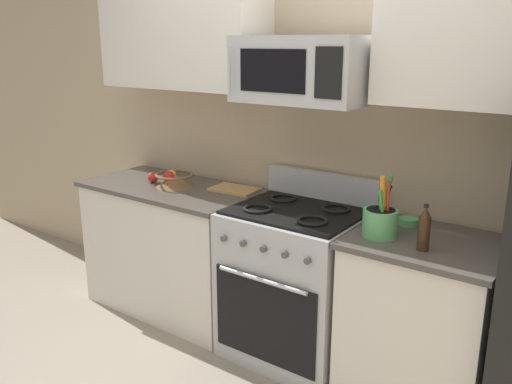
# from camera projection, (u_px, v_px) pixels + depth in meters

# --- Properties ---
(wall_back) EXTENTS (8.00, 0.10, 2.60)m
(wall_back) POSITION_uv_depth(u_px,v_px,m) (332.00, 136.00, 3.30)
(wall_back) COLOR tan
(wall_back) RESTS_ON ground
(counter_left) EXTENTS (1.25, 0.65, 0.91)m
(counter_left) POSITION_uv_depth(u_px,v_px,m) (173.00, 247.00, 3.79)
(counter_left) COLOR silver
(counter_left) RESTS_ON ground
(range_oven) EXTENTS (0.76, 0.69, 1.09)m
(range_oven) POSITION_uv_depth(u_px,v_px,m) (295.00, 282.00, 3.22)
(range_oven) COLOR #B2B5BA
(range_oven) RESTS_ON ground
(counter_right) EXTENTS (0.75, 0.65, 0.91)m
(counter_right) POSITION_uv_depth(u_px,v_px,m) (421.00, 322.00, 2.79)
(counter_right) COLOR silver
(counter_right) RESTS_ON ground
(microwave) EXTENTS (0.74, 0.44, 0.36)m
(microwave) POSITION_uv_depth(u_px,v_px,m) (303.00, 70.00, 2.90)
(microwave) COLOR #B2B5BA
(upper_cabinets_left) EXTENTS (1.24, 0.34, 0.71)m
(upper_cabinets_left) POSITION_uv_depth(u_px,v_px,m) (182.00, 34.00, 3.54)
(upper_cabinets_left) COLOR silver
(upper_cabinets_right) EXTENTS (0.74, 0.34, 0.71)m
(upper_cabinets_right) POSITION_uv_depth(u_px,v_px,m) (460.00, 31.00, 2.53)
(upper_cabinets_right) COLOR silver
(utensil_crock) EXTENTS (0.18, 0.18, 0.32)m
(utensil_crock) POSITION_uv_depth(u_px,v_px,m) (380.00, 221.00, 2.70)
(utensil_crock) COLOR #59AD66
(utensil_crock) RESTS_ON counter_right
(fruit_basket) EXTENTS (0.26, 0.26, 0.11)m
(fruit_basket) POSITION_uv_depth(u_px,v_px,m) (174.00, 179.00, 3.64)
(fruit_basket) COLOR brown
(fruit_basket) RESTS_ON counter_left
(apple_loose) EXTENTS (0.07, 0.07, 0.07)m
(apple_loose) POSITION_uv_depth(u_px,v_px,m) (153.00, 177.00, 3.75)
(apple_loose) COLOR red
(apple_loose) RESTS_ON counter_left
(cutting_board) EXTENTS (0.33, 0.23, 0.02)m
(cutting_board) POSITION_uv_depth(u_px,v_px,m) (235.00, 189.00, 3.55)
(cutting_board) COLOR tan
(cutting_board) RESTS_ON counter_left
(bottle_soy) EXTENTS (0.06, 0.06, 0.23)m
(bottle_soy) POSITION_uv_depth(u_px,v_px,m) (424.00, 229.00, 2.51)
(bottle_soy) COLOR #382314
(bottle_soy) RESTS_ON counter_right
(prep_bowl) EXTENTS (0.11, 0.11, 0.04)m
(prep_bowl) POSITION_uv_depth(u_px,v_px,m) (408.00, 221.00, 2.88)
(prep_bowl) COLOR #59AD66
(prep_bowl) RESTS_ON counter_right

